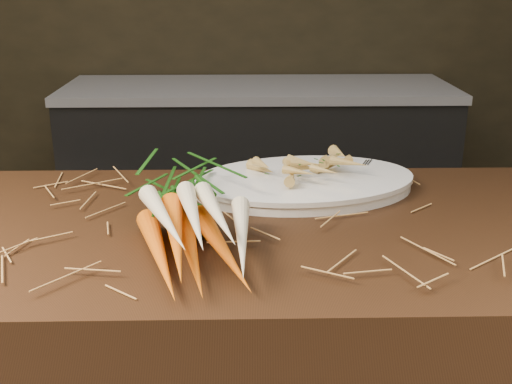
% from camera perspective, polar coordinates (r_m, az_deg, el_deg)
% --- Properties ---
extents(back_counter, '(1.82, 0.62, 0.84)m').
position_cam_1_polar(back_counter, '(3.15, 0.20, 1.98)').
color(back_counter, black).
rests_on(back_counter, ground).
extents(straw_bedding, '(1.40, 0.60, 0.02)m').
position_cam_1_polar(straw_bedding, '(1.24, -11.48, -2.50)').
color(straw_bedding, '#A8773F').
rests_on(straw_bedding, main_counter).
extents(root_veg_bunch, '(0.29, 0.60, 0.11)m').
position_cam_1_polar(root_veg_bunch, '(1.20, -6.70, -0.69)').
color(root_veg_bunch, '#CE6413').
rests_on(root_veg_bunch, main_counter).
extents(serving_platter, '(0.53, 0.40, 0.03)m').
position_cam_1_polar(serving_platter, '(1.40, 4.34, 0.66)').
color(serving_platter, white).
rests_on(serving_platter, main_counter).
extents(roasted_veg_heap, '(0.26, 0.21, 0.05)m').
position_cam_1_polar(roasted_veg_heap, '(1.39, 4.38, 2.20)').
color(roasted_veg_heap, '#AB8C42').
rests_on(roasted_veg_heap, serving_platter).
extents(serving_fork, '(0.08, 0.17, 0.00)m').
position_cam_1_polar(serving_fork, '(1.43, 11.14, 1.41)').
color(serving_fork, silver).
rests_on(serving_fork, serving_platter).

